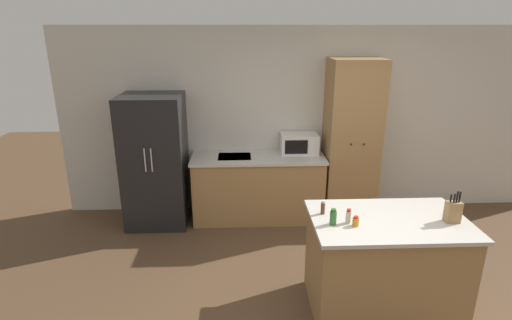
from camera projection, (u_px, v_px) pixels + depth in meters
name	position (u px, v px, depth m)	size (l,w,h in m)	color
ground_plane	(357.00, 308.00, 3.86)	(14.00, 14.00, 0.00)	brown
wall_back	(318.00, 121.00, 5.65)	(7.20, 0.06, 2.60)	beige
refrigerator	(155.00, 161.00, 5.31)	(0.80, 0.77, 1.76)	black
back_counter	(258.00, 187.00, 5.55)	(1.81, 0.68, 0.91)	#9E7547
pantry_cabinet	(351.00, 141.00, 5.42)	(0.69, 0.61, 2.20)	#9E7547
kitchen_island	(384.00, 264.00, 3.73)	(1.40, 0.88, 0.94)	#9E7547
microwave	(299.00, 143.00, 5.51)	(0.51, 0.35, 0.27)	white
knife_block	(453.00, 211.00, 3.50)	(0.13, 0.09, 0.29)	#9E7547
spice_bottle_tall_dark	(333.00, 217.00, 3.46)	(0.06, 0.06, 0.15)	#337033
spice_bottle_short_red	(356.00, 221.00, 3.45)	(0.06, 0.06, 0.09)	orange
spice_bottle_amber_oil	(323.00, 208.00, 3.66)	(0.04, 0.04, 0.13)	#563319
spice_bottle_green_herb	(348.00, 217.00, 3.49)	(0.05, 0.05, 0.13)	beige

